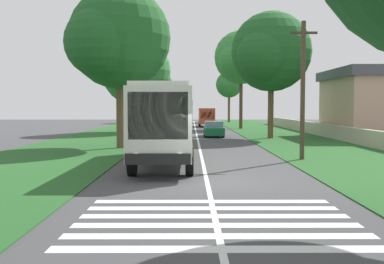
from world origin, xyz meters
The scene contains 18 objects.
ground centered at (0.00, 0.00, 0.00)m, with size 160.00×160.00×0.00m, color #424244.
grass_verge_left centered at (15.00, 8.20, 0.02)m, with size 120.00×8.00×0.04m, color #235623.
grass_verge_right centered at (15.00, -8.20, 0.02)m, with size 120.00×8.00×0.04m, color #235623.
centre_line centered at (15.00, 0.00, 0.00)m, with size 110.00×0.16×0.01m, color silver.
coach_bus centered at (5.72, 1.80, 2.15)m, with size 11.16×2.62×3.73m.
zebra_crossing centered at (-5.45, 0.00, 0.00)m, with size 4.95×6.80×0.01m.
trailing_car_0 centered at (25.64, -1.53, 0.67)m, with size 4.30×1.78×1.43m.
trailing_car_1 centered at (35.14, 1.70, 0.67)m, with size 4.30×1.78×1.43m.
trailing_minibus_0 centered at (46.81, -1.60, 1.55)m, with size 6.00×2.14×2.53m.
roadside_tree_left_0 centered at (62.61, 6.49, 6.50)m, with size 6.31×5.13×9.21m.
roadside_tree_left_2 centered at (32.01, 6.41, 6.26)m, with size 8.63×7.23×10.04m.
roadside_tree_left_3 centered at (13.98, 5.42, 7.04)m, with size 8.23×6.68×10.55m.
roadside_tree_right_0 centered at (40.28, -5.48, 8.63)m, with size 7.58×6.57×12.04m.
roadside_tree_right_1 centered at (23.29, -6.16, 7.25)m, with size 8.38×6.82×10.83m.
roadside_tree_right_2 centered at (63.56, -5.97, 6.43)m, with size 5.41×4.56×8.81m.
utility_pole centered at (7.16, -5.17, 3.73)m, with size 0.24×1.40×7.10m.
roadside_wall centered at (20.00, -11.60, 0.62)m, with size 70.00×0.40×1.16m, color #B2A893.
roadside_building centered at (24.66, -16.59, 3.09)m, with size 10.42×9.18×6.09m.
Camera 1 is at (-16.52, 0.61, 2.79)m, focal length 43.01 mm.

